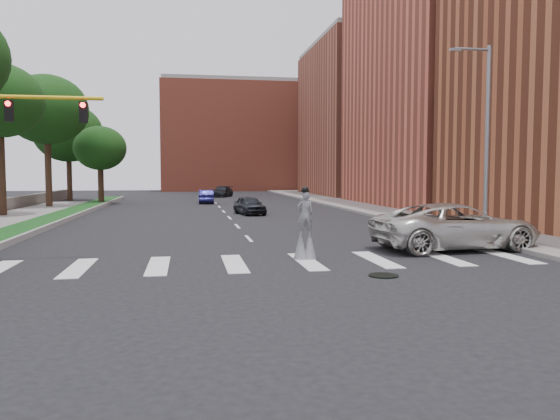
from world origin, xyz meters
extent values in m
plane|color=black|center=(0.00, 0.00, 0.00)|extent=(160.00, 160.00, 0.00)
cube|color=#113D14|center=(-11.50, 20.00, 0.12)|extent=(2.00, 60.00, 0.25)
cube|color=gray|center=(-10.45, 20.00, 0.14)|extent=(0.20, 60.00, 0.28)
cube|color=slate|center=(12.50, 25.00, 0.09)|extent=(5.00, 90.00, 0.18)
cylinder|color=black|center=(3.00, -2.00, 0.02)|extent=(0.90, 0.90, 0.04)
cube|color=#BE543B|center=(22.00, 30.00, 12.00)|extent=(16.00, 22.00, 24.00)
cube|color=#9B4E39|center=(22.00, 54.00, 10.00)|extent=(16.00, 22.00, 20.00)
cube|color=#BE543B|center=(6.00, 78.00, 9.00)|extent=(26.00, 14.00, 18.00)
cylinder|color=slate|center=(11.00, 6.00, 4.50)|extent=(0.20, 0.20, 9.00)
cylinder|color=slate|center=(10.20, 6.00, 8.80)|extent=(1.80, 0.12, 0.12)
cube|color=slate|center=(9.30, 6.00, 8.75)|extent=(0.50, 0.18, 0.12)
cylinder|color=gold|center=(-8.40, 3.00, 5.80)|extent=(5.20, 0.14, 0.14)
cube|color=black|center=(-9.00, 3.00, 5.30)|extent=(0.28, 0.18, 0.75)
cylinder|color=#FF0C0C|center=(-9.00, 2.90, 5.55)|extent=(0.18, 0.06, 0.18)
cube|color=black|center=(-6.50, 3.00, 5.30)|extent=(0.28, 0.18, 0.75)
cylinder|color=#FF0C0C|center=(-6.50, 2.90, 5.55)|extent=(0.18, 0.06, 0.18)
cylinder|color=black|center=(1.49, 1.54, 0.42)|extent=(0.07, 0.07, 0.84)
cylinder|color=black|center=(1.17, 1.55, 0.42)|extent=(0.07, 0.07, 0.84)
cone|color=slate|center=(1.49, 1.54, 0.53)|extent=(0.52, 0.52, 1.05)
cone|color=slate|center=(1.17, 1.55, 0.53)|extent=(0.52, 0.52, 1.05)
imported|color=slate|center=(1.33, 1.54, 1.65)|extent=(0.61, 0.41, 1.62)
sphere|color=black|center=(1.33, 1.54, 2.52)|extent=(0.26, 0.26, 0.26)
cylinder|color=black|center=(1.33, 1.54, 2.47)|extent=(0.34, 0.34, 0.02)
cube|color=yellow|center=(1.34, 1.68, 2.09)|extent=(0.22, 0.05, 0.10)
imported|color=beige|center=(7.95, 3.00, 0.95)|extent=(7.04, 3.67, 1.89)
imported|color=black|center=(1.71, 22.68, 0.69)|extent=(2.39, 4.28, 1.38)
imported|color=navy|center=(-0.92, 37.82, 0.68)|extent=(1.67, 4.19, 1.36)
imported|color=black|center=(1.50, 51.84, 0.69)|extent=(3.47, 5.10, 1.37)
cylinder|color=black|center=(-15.49, 22.72, 3.28)|extent=(0.56, 0.56, 6.56)
cylinder|color=black|center=(-14.70, 32.36, 3.39)|extent=(0.56, 0.56, 6.78)
ellipsoid|color=black|center=(-14.70, 32.36, 8.53)|extent=(7.01, 7.01, 5.96)
cylinder|color=black|center=(-15.58, 45.28, 2.78)|extent=(0.56, 0.56, 5.56)
ellipsoid|color=black|center=(-15.58, 45.28, 7.41)|extent=(7.42, 7.42, 6.30)
cylinder|color=black|center=(-11.19, 37.99, 2.11)|extent=(0.56, 0.56, 4.22)
ellipsoid|color=black|center=(-11.19, 37.99, 5.49)|extent=(5.05, 5.05, 4.30)
camera|label=1|loc=(-2.86, -17.64, 3.17)|focal=35.00mm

